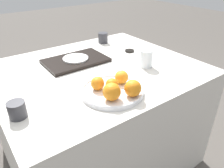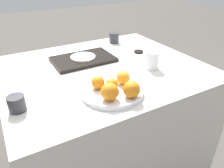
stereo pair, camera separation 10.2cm
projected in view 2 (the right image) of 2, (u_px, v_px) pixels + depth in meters
ground_plane at (105, 154)px, 1.66m from camera, size 12.00×12.00×0.00m
table at (104, 116)px, 1.48m from camera, size 1.16×0.98×0.73m
fruit_platter at (112, 91)px, 1.04m from camera, size 0.30×0.30×0.02m
orange_0 at (110, 92)px, 0.95m from camera, size 0.08×0.08×0.08m
orange_1 at (112, 85)px, 1.02m from camera, size 0.06×0.06×0.06m
orange_2 at (123, 78)px, 1.07m from camera, size 0.07×0.07×0.07m
orange_3 at (98, 83)px, 1.03m from camera, size 0.06×0.06×0.06m
orange_4 at (132, 89)px, 0.96m from camera, size 0.08×0.08×0.08m
water_glass at (153, 60)px, 1.26m from camera, size 0.08×0.08×0.10m
serving_tray at (83, 59)px, 1.38m from camera, size 0.38×0.25×0.02m
side_plate at (83, 57)px, 1.38m from camera, size 0.16×0.16×0.01m
cup_0 at (17, 104)px, 0.90m from camera, size 0.07×0.07×0.07m
cup_1 at (114, 38)px, 1.68m from camera, size 0.07×0.07×0.08m
soy_dish at (139, 52)px, 1.51m from camera, size 0.06×0.06×0.01m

